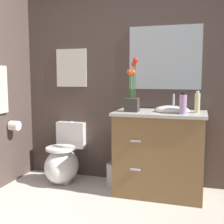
# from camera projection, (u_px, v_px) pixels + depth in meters

# --- Properties ---
(wall_back) EXTENTS (4.27, 0.05, 2.50)m
(wall_back) POSITION_uv_depth(u_px,v_px,m) (152.00, 76.00, 3.35)
(wall_back) COLOR #4C3D38
(wall_back) RESTS_ON ground_plane
(toilet) EXTENTS (0.38, 0.59, 0.69)m
(toilet) POSITION_uv_depth(u_px,v_px,m) (63.00, 161.00, 3.47)
(toilet) COLOR white
(toilet) RESTS_ON ground_plane
(vanity_cabinet) EXTENTS (0.94, 0.56, 1.06)m
(vanity_cabinet) POSITION_uv_depth(u_px,v_px,m) (160.00, 152.00, 3.10)
(vanity_cabinet) COLOR brown
(vanity_cabinet) RESTS_ON ground_plane
(flower_vase) EXTENTS (0.14, 0.14, 0.56)m
(flower_vase) POSITION_uv_depth(u_px,v_px,m) (132.00, 95.00, 3.03)
(flower_vase) COLOR #38332D
(flower_vase) RESTS_ON vanity_cabinet
(soap_bottle) EXTENTS (0.07, 0.07, 0.17)m
(soap_bottle) POSITION_uv_depth(u_px,v_px,m) (182.00, 105.00, 2.96)
(soap_bottle) COLOR teal
(soap_bottle) RESTS_ON vanity_cabinet
(lotion_bottle) EXTENTS (0.07, 0.07, 0.21)m
(lotion_bottle) POSITION_uv_depth(u_px,v_px,m) (183.00, 104.00, 2.84)
(lotion_bottle) COLOR #B28CBF
(lotion_bottle) RESTS_ON vanity_cabinet
(hand_wash_bottle) EXTENTS (0.05, 0.05, 0.22)m
(hand_wash_bottle) POSITION_uv_depth(u_px,v_px,m) (197.00, 103.00, 2.95)
(hand_wash_bottle) COLOR beige
(hand_wash_bottle) RESTS_ON vanity_cabinet
(trash_bin) EXTENTS (0.18, 0.18, 0.27)m
(trash_bin) POSITION_uv_depth(u_px,v_px,m) (114.00, 175.00, 3.31)
(trash_bin) COLOR #B7B7BC
(trash_bin) RESTS_ON ground_plane
(wall_poster) EXTENTS (0.39, 0.01, 0.46)m
(wall_poster) POSITION_uv_depth(u_px,v_px,m) (71.00, 68.00, 3.59)
(wall_poster) COLOR silver
(wall_mirror) EXTENTS (0.80, 0.01, 0.70)m
(wall_mirror) POSITION_uv_depth(u_px,v_px,m) (165.00, 58.00, 3.26)
(wall_mirror) COLOR #B2BCC6
(toilet_paper_roll) EXTENTS (0.11, 0.11, 0.11)m
(toilet_paper_roll) POSITION_uv_depth(u_px,v_px,m) (15.00, 126.00, 3.38)
(toilet_paper_roll) COLOR white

